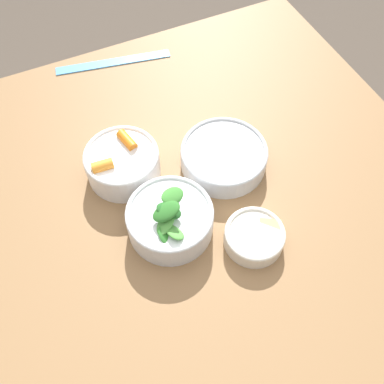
{
  "coord_description": "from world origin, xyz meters",
  "views": [
    {
      "loc": [
        -0.19,
        -0.45,
        1.54
      ],
      "look_at": [
        0.01,
        -0.02,
        0.8
      ],
      "focal_mm": 40.0,
      "sensor_mm": 36.0,
      "label": 1
    }
  ],
  "objects": [
    {
      "name": "bowl_greens",
      "position": [
        -0.06,
        -0.06,
        0.81
      ],
      "size": [
        0.17,
        0.17,
        0.1
      ],
      "color": "silver",
      "rests_on": "dining_table"
    },
    {
      "name": "dining_table",
      "position": [
        0.0,
        0.0,
        0.66
      ],
      "size": [
        1.13,
        1.05,
        0.77
      ],
      "color": "olive",
      "rests_on": "ground_plane"
    },
    {
      "name": "bowl_carrots",
      "position": [
        -0.1,
        0.11,
        0.81
      ],
      "size": [
        0.16,
        0.16,
        0.08
      ],
      "color": "white",
      "rests_on": "dining_table"
    },
    {
      "name": "bowl_beans_hotdog",
      "position": [
        0.11,
        0.04,
        0.79
      ],
      "size": [
        0.19,
        0.19,
        0.05
      ],
      "color": "silver",
      "rests_on": "dining_table"
    },
    {
      "name": "ruler",
      "position": [
        0.0,
        0.46,
        0.77
      ],
      "size": [
        0.3,
        0.08,
        0.0
      ],
      "color": "#4C99E0",
      "rests_on": "dining_table"
    },
    {
      "name": "ground_plane",
      "position": [
        0.0,
        0.0,
        0.0
      ],
      "size": [
        10.0,
        10.0,
        0.0
      ],
      "primitive_type": "plane",
      "color": "#4C4238"
    },
    {
      "name": "bowl_cookies",
      "position": [
        0.08,
        -0.16,
        0.79
      ],
      "size": [
        0.12,
        0.12,
        0.04
      ],
      "color": "silver",
      "rests_on": "dining_table"
    }
  ]
}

